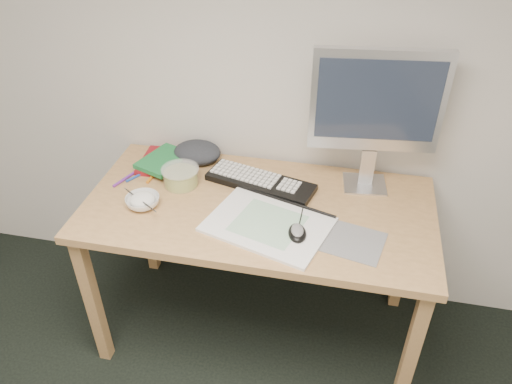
# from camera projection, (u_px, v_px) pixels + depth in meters

# --- Properties ---
(desk) EXTENTS (1.40, 0.70, 0.75)m
(desk) POSITION_uv_depth(u_px,v_px,m) (258.00, 221.00, 2.05)
(desk) COLOR tan
(desk) RESTS_ON ground
(mousepad) EXTENTS (0.25, 0.24, 0.00)m
(mousepad) POSITION_uv_depth(u_px,v_px,m) (353.00, 242.00, 1.82)
(mousepad) COLOR slate
(mousepad) RESTS_ON desk
(sketchpad) EXTENTS (0.52, 0.44, 0.01)m
(sketchpad) POSITION_uv_depth(u_px,v_px,m) (268.00, 224.00, 1.89)
(sketchpad) COLOR white
(sketchpad) RESTS_ON desk
(keyboard) EXTENTS (0.48, 0.26, 0.03)m
(keyboard) POSITION_uv_depth(u_px,v_px,m) (261.00, 182.00, 2.11)
(keyboard) COLOR black
(keyboard) RESTS_ON desk
(monitor) EXTENTS (0.51, 0.18, 0.59)m
(monitor) POSITION_uv_depth(u_px,v_px,m) (377.00, 105.00, 1.90)
(monitor) COLOR silver
(monitor) RESTS_ON desk
(mouse) EXTENTS (0.09, 0.12, 0.04)m
(mouse) POSITION_uv_depth(u_px,v_px,m) (297.00, 231.00, 1.83)
(mouse) COLOR black
(mouse) RESTS_ON sketchpad
(rice_bowl) EXTENTS (0.14, 0.14, 0.04)m
(rice_bowl) POSITION_uv_depth(u_px,v_px,m) (143.00, 202.00, 1.99)
(rice_bowl) COLOR white
(rice_bowl) RESTS_ON desk
(chopsticks) EXTENTS (0.18, 0.13, 0.02)m
(chopsticks) POSITION_uv_depth(u_px,v_px,m) (140.00, 200.00, 1.96)
(chopsticks) COLOR #AAABAC
(chopsticks) RESTS_ON rice_bowl
(fruit_tub) EXTENTS (0.20, 0.20, 0.08)m
(fruit_tub) POSITION_uv_depth(u_px,v_px,m) (181.00, 177.00, 2.10)
(fruit_tub) COLOR #E7E852
(fruit_tub) RESTS_ON desk
(book_red) EXTENTS (0.18, 0.23, 0.02)m
(book_red) POSITION_uv_depth(u_px,v_px,m) (161.00, 161.00, 2.25)
(book_red) COLOR maroon
(book_red) RESTS_ON desk
(book_green) EXTENTS (0.23, 0.27, 0.02)m
(book_green) POSITION_uv_depth(u_px,v_px,m) (164.00, 160.00, 2.22)
(book_green) COLOR #1C7036
(book_green) RESTS_ON book_red
(cloth_lump) EXTENTS (0.21, 0.19, 0.08)m
(cloth_lump) POSITION_uv_depth(u_px,v_px,m) (197.00, 152.00, 2.26)
(cloth_lump) COLOR #222329
(cloth_lump) RESTS_ON desk
(pencil_pink) EXTENTS (0.14, 0.09, 0.01)m
(pencil_pink) POSITION_uv_depth(u_px,v_px,m) (262.00, 193.00, 2.07)
(pencil_pink) COLOR pink
(pencil_pink) RESTS_ON desk
(pencil_tan) EXTENTS (0.17, 0.06, 0.01)m
(pencil_tan) POSITION_uv_depth(u_px,v_px,m) (276.00, 203.00, 2.01)
(pencil_tan) COLOR tan
(pencil_tan) RESTS_ON desk
(pencil_black) EXTENTS (0.18, 0.05, 0.01)m
(pencil_black) POSITION_uv_depth(u_px,v_px,m) (295.00, 207.00, 1.99)
(pencil_black) COLOR black
(pencil_black) RESTS_ON desk
(marker_blue) EXTENTS (0.07, 0.11, 0.01)m
(marker_blue) POSITION_uv_depth(u_px,v_px,m) (138.00, 176.00, 2.16)
(marker_blue) COLOR #1E46A6
(marker_blue) RESTS_ON desk
(marker_orange) EXTENTS (0.02, 0.14, 0.01)m
(marker_orange) POSITION_uv_depth(u_px,v_px,m) (154.00, 174.00, 2.18)
(marker_orange) COLOR orange
(marker_orange) RESTS_ON desk
(marker_purple) EXTENTS (0.06, 0.13, 0.01)m
(marker_purple) POSITION_uv_depth(u_px,v_px,m) (125.00, 179.00, 2.14)
(marker_purple) COLOR #6A2895
(marker_purple) RESTS_ON desk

